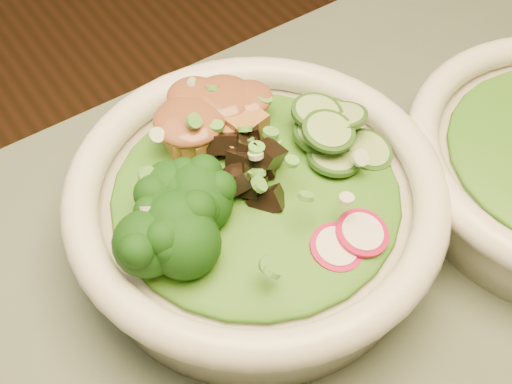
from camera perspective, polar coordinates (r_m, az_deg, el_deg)
salad_bowl at (r=0.53m, az=0.00°, el=-1.37°), size 0.28×0.28×0.08m
lettuce_bed at (r=0.52m, az=0.00°, el=0.07°), size 0.21×0.21×0.02m
broccoli_florets at (r=0.48m, az=-6.11°, el=-2.40°), size 0.09×0.08×0.05m
radish_slices at (r=0.48m, az=5.14°, el=-4.62°), size 0.12×0.05×0.02m
cucumber_slices at (r=0.53m, az=5.98°, el=4.16°), size 0.08×0.08×0.04m
mushroom_heap at (r=0.51m, az=-0.83°, el=2.00°), size 0.08×0.08×0.04m
tofu_cubes at (r=0.54m, az=-3.94°, el=5.36°), size 0.10×0.07×0.04m
peanut_sauce at (r=0.53m, az=-4.02°, el=6.37°), size 0.07×0.06×0.02m
scallion_garnish at (r=0.50m, az=0.00°, el=1.89°), size 0.20×0.20×0.02m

